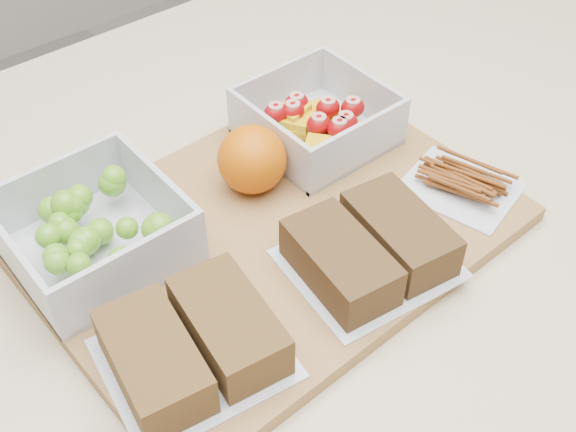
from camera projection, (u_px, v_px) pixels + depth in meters
name	position (u px, v px, depth m)	size (l,w,h in m)	color
cutting_board	(275.00, 232.00, 0.67)	(0.42, 0.30, 0.02)	#A07542
grape_container	(94.00, 230.00, 0.62)	(0.14, 0.14, 0.06)	silver
fruit_container	(317.00, 122.00, 0.74)	(0.13, 0.13, 0.06)	silver
orange	(252.00, 159.00, 0.68)	(0.07, 0.07, 0.07)	#D35E04
sandwich_bag_left	(192.00, 344.00, 0.54)	(0.15, 0.14, 0.04)	silver
sandwich_bag_center	(370.00, 248.00, 0.62)	(0.15, 0.14, 0.04)	silver
pretzel_bag	(461.00, 180.00, 0.69)	(0.11, 0.12, 0.02)	silver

